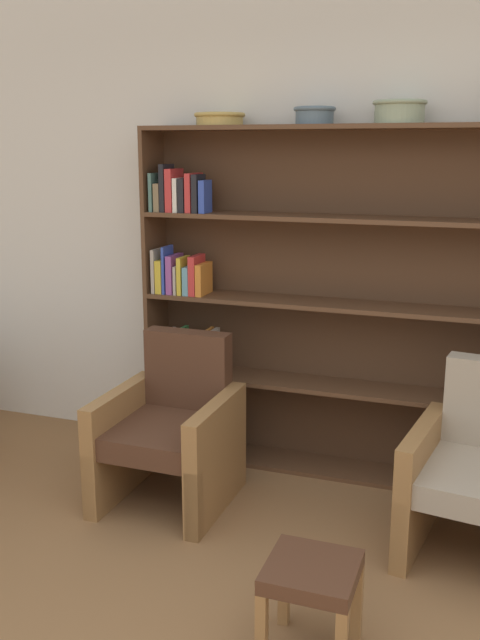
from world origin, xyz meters
name	(u,v)px	position (x,y,z in m)	size (l,w,h in m)	color
wall_back	(376,235)	(0.00, 2.61, 1.38)	(12.00, 0.06, 2.75)	silver
bookshelf	(313,309)	(-0.31, 2.45, 0.95)	(2.36, 0.30, 1.97)	brown
bowl_slate	(220,118)	(-0.86, 2.42, 2.01)	(0.29, 0.29, 0.07)	tan
bowl_copper	(315,114)	(-0.32, 2.42, 2.02)	(0.23, 0.23, 0.09)	slate
bowl_brass	(400,111)	(0.12, 2.42, 2.04)	(0.28, 0.28, 0.12)	gray
armchair_leather	(172,430)	(-0.91, 1.81, 0.38)	(0.65, 0.69, 0.88)	olive
footstool	(312,583)	(0.10, 0.84, 0.30)	(0.33, 0.33, 0.38)	olive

